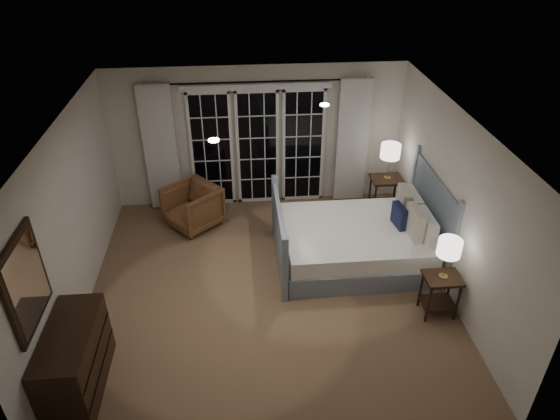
{
  "coord_description": "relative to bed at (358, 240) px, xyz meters",
  "views": [
    {
      "loc": [
        -0.33,
        -5.49,
        4.72
      ],
      "look_at": [
        0.2,
        0.4,
        1.05
      ],
      "focal_mm": 32.0,
      "sensor_mm": 36.0,
      "label": 1
    }
  ],
  "objects": [
    {
      "name": "ceiling",
      "position": [
        -1.41,
        -0.56,
        2.16
      ],
      "size": [
        5.0,
        5.0,
        0.0
      ],
      "primitive_type": "plane",
      "rotation": [
        3.14,
        0.0,
        0.0
      ],
      "color": "white",
      "rests_on": "wall_back"
    },
    {
      "name": "nightstand_right",
      "position": [
        0.76,
        1.28,
        0.12
      ],
      "size": [
        0.53,
        0.43,
        0.69
      ],
      "color": "black",
      "rests_on": "floor"
    },
    {
      "name": "curtain_right",
      "position": [
        0.24,
        1.82,
        0.81
      ],
      "size": [
        0.55,
        0.1,
        2.25
      ],
      "primitive_type": "cube",
      "color": "silver",
      "rests_on": "curtain_rod"
    },
    {
      "name": "downlight_b",
      "position": [
        -2.01,
        -0.96,
        2.15
      ],
      "size": [
        0.12,
        0.12,
        0.01
      ],
      "primitive_type": "cylinder",
      "color": "white",
      "rests_on": "ceiling"
    },
    {
      "name": "lamp_right",
      "position": [
        0.76,
        1.28,
        0.86
      ],
      "size": [
        0.33,
        0.33,
        0.63
      ],
      "color": "tan",
      "rests_on": "nightstand_right"
    },
    {
      "name": "mirror",
      "position": [
        -3.88,
        -2.08,
        1.21
      ],
      "size": [
        0.05,
        0.85,
        1.0
      ],
      "color": "black",
      "rests_on": "wall_left"
    },
    {
      "name": "curtain_left",
      "position": [
        -3.06,
        1.82,
        0.81
      ],
      "size": [
        0.55,
        0.1,
        2.25
      ],
      "primitive_type": "cube",
      "color": "silver",
      "rests_on": "curtain_rod"
    },
    {
      "name": "floor",
      "position": [
        -1.41,
        -0.56,
        -0.34
      ],
      "size": [
        5.0,
        5.0,
        0.0
      ],
      "primitive_type": "plane",
      "color": "#866648",
      "rests_on": "ground"
    },
    {
      "name": "lamp_left",
      "position": [
        0.8,
        -1.27,
        0.73
      ],
      "size": [
        0.3,
        0.3,
        0.58
      ],
      "color": "tan",
      "rests_on": "nightstand_left"
    },
    {
      "name": "wall_right",
      "position": [
        1.09,
        -0.56,
        0.91
      ],
      "size": [
        0.02,
        5.0,
        2.5
      ],
      "primitive_type": "cube",
      "color": "silver",
      "rests_on": "floor"
    },
    {
      "name": "french_doors",
      "position": [
        -1.41,
        1.9,
        0.75
      ],
      "size": [
        2.5,
        0.04,
        2.2
      ],
      "color": "black",
      "rests_on": "wall_back"
    },
    {
      "name": "dresser",
      "position": [
        -3.64,
        -2.08,
        0.09
      ],
      "size": [
        0.51,
        1.21,
        0.86
      ],
      "color": "black",
      "rests_on": "floor"
    },
    {
      "name": "nightstand_left",
      "position": [
        0.8,
        -1.27,
        0.06
      ],
      "size": [
        0.47,
        0.37,
        0.61
      ],
      "color": "black",
      "rests_on": "floor"
    },
    {
      "name": "downlight_a",
      "position": [
        -0.61,
        0.04,
        2.15
      ],
      "size": [
        0.12,
        0.12,
        0.01
      ],
      "primitive_type": "cylinder",
      "color": "white",
      "rests_on": "ceiling"
    },
    {
      "name": "wall_left",
      "position": [
        -3.91,
        -0.56,
        0.91
      ],
      "size": [
        0.02,
        5.0,
        2.5
      ],
      "primitive_type": "cube",
      "color": "silver",
      "rests_on": "floor"
    },
    {
      "name": "wall_back",
      "position": [
        -1.41,
        1.94,
        0.91
      ],
      "size": [
        5.0,
        0.02,
        2.5
      ],
      "primitive_type": "cube",
      "color": "silver",
      "rests_on": "floor"
    },
    {
      "name": "wall_front",
      "position": [
        -1.41,
        -3.06,
        0.91
      ],
      "size": [
        5.0,
        0.02,
        2.5
      ],
      "primitive_type": "cube",
      "color": "silver",
      "rests_on": "floor"
    },
    {
      "name": "bed",
      "position": [
        0.0,
        0.0,
        0.0
      ],
      "size": [
        2.35,
        1.69,
        1.37
      ],
      "color": "slate",
      "rests_on": "floor"
    },
    {
      "name": "curtain_rod",
      "position": [
        -1.41,
        1.84,
        1.91
      ],
      "size": [
        3.5,
        0.03,
        0.03
      ],
      "primitive_type": "cylinder",
      "rotation": [
        0.0,
        1.57,
        0.0
      ],
      "color": "black",
      "rests_on": "wall_back"
    },
    {
      "name": "armchair",
      "position": [
        -2.56,
        1.18,
        0.02
      ],
      "size": [
        1.12,
        1.11,
        0.73
      ],
      "primitive_type": "imported",
      "rotation": [
        0.0,
        0.0,
        -0.85
      ],
      "color": "brown",
      "rests_on": "floor"
    }
  ]
}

